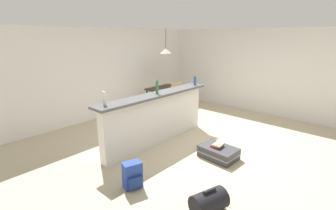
{
  "coord_description": "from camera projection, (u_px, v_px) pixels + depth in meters",
  "views": [
    {
      "loc": [
        -4.17,
        -2.9,
        2.27
      ],
      "look_at": [
        -0.24,
        0.65,
        0.76
      ],
      "focal_mm": 25.8,
      "sensor_mm": 36.0,
      "label": 1
    }
  ],
  "objects": [
    {
      "name": "bar_countertop",
      "position": [
        157.0,
        95.0,
        5.08
      ],
      "size": [
        2.96,
        0.4,
        0.05
      ],
      "primitive_type": "cube",
      "color": "#4C4C51",
      "rests_on": "partition_half_wall"
    },
    {
      "name": "pendant_lamp",
      "position": [
        166.0,
        51.0,
        7.25
      ],
      "size": [
        0.34,
        0.34,
        0.77
      ],
      "color": "black"
    },
    {
      "name": "wall_back",
      "position": [
        113.0,
        72.0,
        7.09
      ],
      "size": [
        6.6,
        0.1,
        2.5
      ],
      "primitive_type": "cube",
      "color": "silver",
      "rests_on": "ground_plane"
    },
    {
      "name": "bottle_blue",
      "position": [
        195.0,
        81.0,
        5.94
      ],
      "size": [
        0.06,
        0.06,
        0.22
      ],
      "primitive_type": "cylinder",
      "color": "#284C89",
      "rests_on": "bar_countertop"
    },
    {
      "name": "backpack_blue",
      "position": [
        133.0,
        175.0,
        3.72
      ],
      "size": [
        0.32,
        0.3,
        0.42
      ],
      "color": "#233D93",
      "rests_on": "ground_plane"
    },
    {
      "name": "bottle_white",
      "position": [
        104.0,
        98.0,
        4.2
      ],
      "size": [
        0.06,
        0.06,
        0.24
      ],
      "primitive_type": "cylinder",
      "color": "silver",
      "rests_on": "bar_countertop"
    },
    {
      "name": "wall_right",
      "position": [
        247.0,
        70.0,
        7.49
      ],
      "size": [
        0.1,
        6.0,
        2.5
      ],
      "primitive_type": "cube",
      "color": "silver",
      "rests_on": "ground_plane"
    },
    {
      "name": "ground_plane",
      "position": [
        196.0,
        141.0,
        5.48
      ],
      "size": [
        13.0,
        13.0,
        0.05
      ],
      "primitive_type": "cube",
      "color": "#BCAD8E"
    },
    {
      "name": "book_stack",
      "position": [
        218.0,
        145.0,
        4.64
      ],
      "size": [
        0.24,
        0.21,
        0.07
      ],
      "color": "#AD2D2D",
      "rests_on": "suitcase_flat_charcoal"
    },
    {
      "name": "bottle_green",
      "position": [
        157.0,
        87.0,
        5.04
      ],
      "size": [
        0.06,
        0.06,
        0.28
      ],
      "primitive_type": "cylinder",
      "color": "#2D6B38",
      "rests_on": "bar_countertop"
    },
    {
      "name": "suitcase_flat_charcoal",
      "position": [
        218.0,
        152.0,
        4.66
      ],
      "size": [
        0.53,
        0.84,
        0.22
      ],
      "color": "#38383D",
      "rests_on": "ground_plane"
    },
    {
      "name": "dining_table",
      "position": [
        166.0,
        91.0,
        7.46
      ],
      "size": [
        1.1,
        0.8,
        0.74
      ],
      "color": "#332319",
      "rests_on": "ground_plane"
    },
    {
      "name": "partition_half_wall",
      "position": [
        157.0,
        120.0,
        5.24
      ],
      "size": [
        2.8,
        0.2,
        1.06
      ],
      "primitive_type": "cube",
      "color": "silver",
      "rests_on": "ground_plane"
    },
    {
      "name": "duffel_bag_black",
      "position": [
        209.0,
        202.0,
        3.21
      ],
      "size": [
        0.55,
        0.43,
        0.34
      ],
      "color": "black",
      "rests_on": "ground_plane"
    },
    {
      "name": "dining_chair_near_partition",
      "position": [
        178.0,
        98.0,
        7.16
      ],
      "size": [
        0.46,
        0.46,
        0.93
      ],
      "color": "#9E754C",
      "rests_on": "ground_plane"
    }
  ]
}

